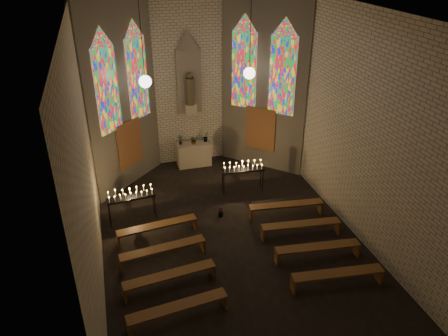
{
  "coord_description": "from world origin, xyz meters",
  "views": [
    {
      "loc": [
        -3.3,
        -10.79,
        8.63
      ],
      "look_at": [
        0.25,
        1.69,
        1.73
      ],
      "focal_mm": 35.0,
      "sensor_mm": 36.0,
      "label": 1
    }
  ],
  "objects": [
    {
      "name": "flower_vase_center",
      "position": [
        0.0,
        5.42,
        1.18
      ],
      "size": [
        0.35,
        0.31,
        0.36
      ],
      "primitive_type": "imported",
      "rotation": [
        0.0,
        0.0,
        0.07
      ],
      "color": "#4C723F",
      "rests_on": "altar"
    },
    {
      "name": "room",
      "position": [
        -0.0,
        3.37,
        3.72
      ],
      "size": [
        8.22,
        12.43,
        7.0
      ],
      "color": "beige",
      "rests_on": "ground"
    },
    {
      "name": "flower_vase_left",
      "position": [
        -0.55,
        5.51,
        1.2
      ],
      "size": [
        0.23,
        0.17,
        0.41
      ],
      "primitive_type": "imported",
      "rotation": [
        0.0,
        0.0,
        0.13
      ],
      "color": "#4C723F",
      "rests_on": "altar"
    },
    {
      "name": "pew_left_2",
      "position": [
        -2.23,
        -1.59,
        0.4
      ],
      "size": [
        2.6,
        0.64,
        0.49
      ],
      "rotation": [
        0.0,
        0.0,
        0.11
      ],
      "color": "brown",
      "rests_on": "ground"
    },
    {
      "name": "pew_left_1",
      "position": [
        -2.23,
        -0.39,
        0.4
      ],
      "size": [
        2.6,
        0.64,
        0.49
      ],
      "rotation": [
        0.0,
        0.0,
        0.11
      ],
      "color": "brown",
      "rests_on": "ground"
    },
    {
      "name": "floor",
      "position": [
        0.0,
        0.0,
        0.0
      ],
      "size": [
        12.0,
        12.0,
        0.0
      ],
      "primitive_type": "plane",
      "color": "black",
      "rests_on": "ground"
    },
    {
      "name": "pew_right_1",
      "position": [
        2.23,
        -0.39,
        0.4
      ],
      "size": [
        2.6,
        0.64,
        0.49
      ],
      "rotation": [
        0.0,
        0.0,
        -0.11
      ],
      "color": "brown",
      "rests_on": "ground"
    },
    {
      "name": "pew_left_0",
      "position": [
        -2.23,
        0.81,
        0.4
      ],
      "size": [
        2.6,
        0.64,
        0.49
      ],
      "rotation": [
        0.0,
        0.0,
        0.11
      ],
      "color": "brown",
      "rests_on": "ground"
    },
    {
      "name": "pew_right_0",
      "position": [
        2.23,
        0.81,
        0.4
      ],
      "size": [
        2.6,
        0.64,
        0.49
      ],
      "rotation": [
        0.0,
        0.0,
        -0.11
      ],
      "color": "brown",
      "rests_on": "ground"
    },
    {
      "name": "altar",
      "position": [
        0.0,
        5.45,
        0.5
      ],
      "size": [
        1.4,
        0.6,
        1.0
      ],
      "primitive_type": "cube",
      "color": "#BDB19A",
      "rests_on": "ground"
    },
    {
      "name": "pew_right_2",
      "position": [
        2.23,
        -1.59,
        0.4
      ],
      "size": [
        2.6,
        0.64,
        0.49
      ],
      "rotation": [
        0.0,
        0.0,
        -0.11
      ],
      "color": "brown",
      "rests_on": "ground"
    },
    {
      "name": "pew_right_3",
      "position": [
        2.23,
        -2.79,
        0.4
      ],
      "size": [
        2.6,
        0.64,
        0.49
      ],
      "rotation": [
        0.0,
        0.0,
        -0.11
      ],
      "color": "brown",
      "rests_on": "ground"
    },
    {
      "name": "aisle_flower_pot",
      "position": [
        0.05,
        1.42,
        0.18
      ],
      "size": [
        0.26,
        0.26,
        0.36
      ],
      "primitive_type": "imported",
      "rotation": [
        0.0,
        0.0,
        0.34
      ],
      "color": "#4C723F",
      "rests_on": "ground"
    },
    {
      "name": "flower_vase_right",
      "position": [
        0.55,
        5.53,
        1.22
      ],
      "size": [
        0.29,
        0.26,
        0.43
      ],
      "primitive_type": "imported",
      "rotation": [
        0.0,
        0.0,
        0.34
      ],
      "color": "#4C723F",
      "rests_on": "altar"
    },
    {
      "name": "votive_stand_left",
      "position": [
        -2.91,
        1.99,
        1.02
      ],
      "size": [
        1.65,
        0.52,
        1.19
      ],
      "rotation": [
        0.0,
        0.0,
        0.09
      ],
      "color": "black",
      "rests_on": "ground"
    },
    {
      "name": "votive_stand_right",
      "position": [
        1.3,
        2.82,
        1.01
      ],
      "size": [
        1.63,
        0.5,
        1.18
      ],
      "rotation": [
        0.0,
        0.0,
        -0.08
      ],
      "color": "black",
      "rests_on": "ground"
    },
    {
      "name": "pew_left_3",
      "position": [
        -2.23,
        -2.79,
        0.4
      ],
      "size": [
        2.6,
        0.64,
        0.49
      ],
      "rotation": [
        0.0,
        0.0,
        0.11
      ],
      "color": "brown",
      "rests_on": "ground"
    }
  ]
}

